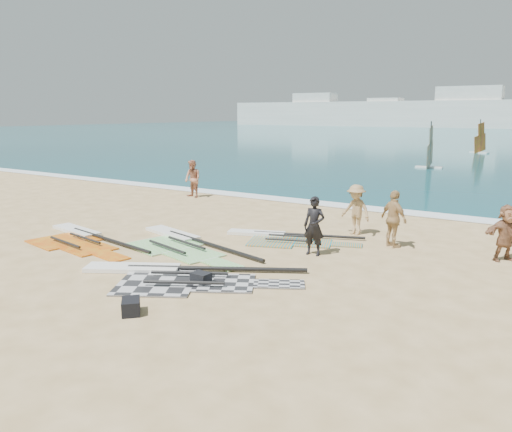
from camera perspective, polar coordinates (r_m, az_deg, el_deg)
The scene contains 16 objects.
ground at distance 13.80m, azimuth -5.65°, elevation -7.37°, with size 300.00×300.00×0.00m, color tan.
surf_line at distance 24.35m, azimuth 12.52°, elevation 0.80°, with size 300.00×1.20×0.04m, color white.
far_town at distance 161.97m, azimuth 24.58°, elevation 10.70°, with size 160.00×8.00×12.00m.
rig_grey at distance 14.21m, azimuth -9.53°, elevation -6.69°, with size 6.36×4.40×0.21m.
rig_green at distance 17.63m, azimuth -8.66°, elevation -3.02°, with size 6.19×3.23×0.20m.
rig_orange at distance 18.13m, azimuth 2.82°, elevation -2.49°, with size 5.15×2.97×0.20m.
rig_red at distance 19.09m, azimuth -19.44°, elevation -2.43°, with size 5.98×2.85×0.20m.
gear_bag_near at distance 13.52m, azimuth -6.32°, elevation -7.09°, with size 0.49×0.36×0.31m, color black.
gear_bag_far at distance 11.89m, azimuth -14.10°, elevation -10.00°, with size 0.57×0.40×0.34m, color black.
person_wetsuit at distance 16.03m, azimuth 6.66°, elevation -1.15°, with size 0.69×0.46×1.90m, color black.
beachgoer_left at distance 27.10m, azimuth -7.25°, elevation 4.24°, with size 0.98×0.76×2.02m, color #B8775A.
beachgoer_mid at distance 18.97m, azimuth 11.34°, elevation 0.70°, with size 1.22×0.70×1.89m, color #A48254.
beachgoer_back at distance 17.47m, azimuth 15.47°, elevation -0.33°, with size 1.15×0.48×1.96m, color tan.
beachgoer_right at distance 17.14m, azimuth 26.65°, elevation -1.73°, with size 1.64×0.52×1.77m, color #956444.
windsurfer_left at distance 43.42m, azimuth 19.24°, elevation 6.69°, with size 2.15×2.59×3.86m.
windsurfer_centre at distance 61.76m, azimuth 24.23°, elevation 7.62°, with size 2.17×2.42×3.82m.
Camera 1 is at (8.12, -10.20, 4.50)m, focal length 35.00 mm.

